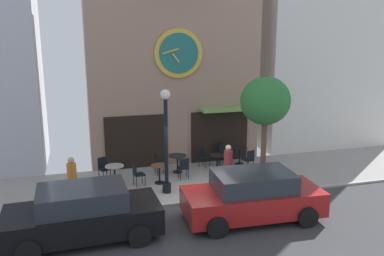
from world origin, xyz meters
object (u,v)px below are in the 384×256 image
parked_car_black (83,214)px  pedestrian_orange (72,180)px  street_tree (265,102)px  cafe_chair_facing_street (104,167)px  cafe_table_near_door (240,153)px  cafe_chair_by_entrance (222,151)px  cafe_chair_mid_row (184,167)px  street_lamp (166,142)px  cafe_table_rightmost (159,171)px  cafe_table_center_right (217,160)px  cafe_table_center (177,160)px  cafe_chair_facing_wall (224,154)px  cafe_chair_right_end (203,155)px  pedestrian_maroon (228,166)px  cafe_chair_left_end (249,158)px  cafe_chair_under_awning (137,173)px  cafe_chair_near_tree (158,162)px  cafe_table_near_curb (115,171)px  parked_car_red (253,196)px

parked_car_black → pedestrian_orange: bearing=96.7°
street_tree → cafe_chair_facing_street: 6.83m
street_tree → cafe_table_near_door: 4.06m
cafe_chair_by_entrance → pedestrian_orange: pedestrian_orange is taller
cafe_chair_mid_row → cafe_chair_by_entrance: bearing=36.9°
cafe_table_near_door → pedestrian_orange: pedestrian_orange is taller
street_lamp → cafe_table_rightmost: street_lamp is taller
cafe_table_center_right → cafe_chair_by_entrance: (0.64, 1.16, 0.04)m
cafe_table_center → cafe_chair_facing_wall: (2.17, 0.29, -0.01)m
cafe_table_rightmost → parked_car_black: (-2.91, -3.73, 0.26)m
cafe_chair_right_end → cafe_chair_mid_row: same height
cafe_table_center → cafe_chair_by_entrance: 2.42m
cafe_table_near_door → pedestrian_maroon: (-1.48, -2.43, 0.35)m
cafe_chair_facing_street → cafe_chair_by_entrance: (5.32, 0.82, 0.00)m
street_tree → cafe_chair_left_end: street_tree is taller
cafe_chair_facing_wall → cafe_table_center: bearing=-172.3°
street_tree → cafe_chair_by_entrance: (-0.34, 3.45, -2.78)m
cafe_chair_under_awning → parked_car_black: (-2.03, -3.67, 0.23)m
cafe_table_center_right → pedestrian_orange: pedestrian_orange is taller
cafe_chair_facing_wall → parked_car_black: (-6.05, -5.06, 0.23)m
cafe_table_center_right → cafe_chair_right_end: (-0.40, 0.77, 0.04)m
cafe_table_near_door → cafe_chair_near_tree: (-3.74, -0.32, 0.02)m
pedestrian_maroon → parked_car_black: 5.93m
cafe_table_near_door → street_tree: bearing=-95.7°
street_tree → cafe_chair_right_end: bearing=114.4°
street_tree → parked_car_black: street_tree is taller
cafe_chair_right_end → parked_car_black: bearing=-134.7°
cafe_chair_facing_wall → cafe_chair_mid_row: size_ratio=1.00×
cafe_chair_facing_wall → parked_car_black: size_ratio=0.21×
cafe_table_near_door → pedestrian_orange: 7.52m
cafe_chair_under_awning → cafe_table_center: bearing=30.5°
street_tree → cafe_table_near_curb: street_tree is taller
cafe_chair_left_end → parked_car_black: 8.05m
cafe_chair_under_awning → cafe_table_rightmost: bearing=3.7°
pedestrian_maroon → parked_car_red: size_ratio=0.38×
street_tree → cafe_table_near_door: size_ratio=5.63×
cafe_table_rightmost → cafe_chair_by_entrance: 3.74m
cafe_table_rightmost → cafe_chair_right_end: bearing=33.2°
street_lamp → cafe_chair_under_awning: (-0.95, 0.94, -1.41)m
cafe_chair_near_tree → pedestrian_maroon: pedestrian_maroon is taller
cafe_chair_facing_street → cafe_chair_under_awning: size_ratio=1.00×
street_lamp → cafe_chair_mid_row: size_ratio=4.24×
cafe_chair_near_tree → cafe_chair_mid_row: 1.21m
street_lamp → pedestrian_orange: size_ratio=2.28×
cafe_table_rightmost → cafe_table_near_curb: bearing=169.0°
street_lamp → parked_car_black: size_ratio=0.87×
cafe_table_center → cafe_chair_right_end: cafe_chair_right_end is taller
street_lamp → cafe_chair_under_awning: bearing=135.3°
street_tree → cafe_chair_facing_street: bearing=155.1°
parked_car_red → cafe_chair_near_tree: bearing=113.1°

